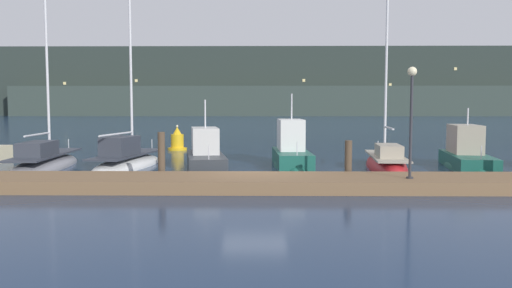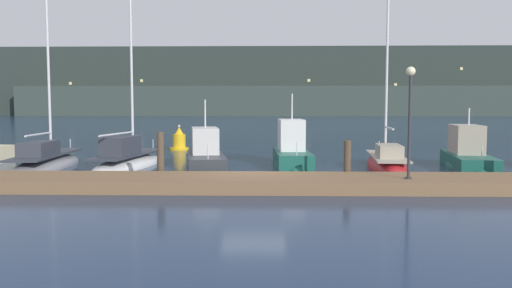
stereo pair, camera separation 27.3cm
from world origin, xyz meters
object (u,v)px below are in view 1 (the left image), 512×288
Objects in this scene: motorboat_berth_5 at (206,164)px; dock_lamppost at (411,104)px; sailboat_berth_3 at (45,165)px; sailboat_berth_4 at (127,163)px; motorboat_berth_6 at (291,158)px; motorboat_berth_8 at (466,161)px; sailboat_berth_7 at (386,166)px; channel_buoy at (177,141)px.

dock_lamppost is at bearing -35.02° from motorboat_berth_5.
sailboat_berth_3 is 3.84m from sailboat_berth_4.
motorboat_berth_5 is 1.46× the size of dock_lamppost.
sailboat_berth_3 is at bearing -174.58° from sailboat_berth_4.
motorboat_berth_5 is (7.73, -0.66, 0.16)m from sailboat_berth_3.
motorboat_berth_8 is (8.34, -0.65, -0.08)m from motorboat_berth_6.
sailboat_berth_3 is at bearing -178.81° from motorboat_berth_8.
sailboat_berth_4 is 1.95× the size of motorboat_berth_6.
motorboat_berth_6 is 4.55m from sailboat_berth_7.
sailboat_berth_3 is at bearing -178.89° from sailboat_berth_7.
motorboat_berth_6 is (11.78, 1.07, 0.26)m from sailboat_berth_3.
sailboat_berth_7 is (4.48, -0.76, -0.29)m from motorboat_berth_6.
channel_buoy is 0.44× the size of dock_lamppost.
sailboat_berth_4 is at bearing 179.78° from sailboat_berth_7.
channel_buoy is (-15.49, 9.43, 0.27)m from motorboat_berth_8.
sailboat_berth_4 reaches higher than sailboat_berth_7.
motorboat_berth_8 is (20.12, 0.42, 0.18)m from sailboat_berth_3.
sailboat_berth_7 is 15.05m from channel_buoy.
sailboat_berth_4 is at bearing 151.04° from dock_lamppost.
dock_lamppost reaches higher than motorboat_berth_5.
motorboat_berth_5 is at bearing -4.86° from sailboat_berth_3.
motorboat_berth_6 is 8.50m from dock_lamppost.
dock_lamppost is at bearing -125.32° from motorboat_berth_8.
motorboat_berth_5 is 3.35× the size of channel_buoy.
channel_buoy is (-3.10, 10.51, 0.29)m from motorboat_berth_5.
sailboat_berth_4 is 1.93× the size of motorboat_berth_5.
dock_lamppost is (10.87, -15.95, 2.45)m from channel_buoy.
sailboat_berth_7 is 2.83× the size of dock_lamppost.
sailboat_berth_4 is at bearing -174.91° from motorboat_berth_6.
channel_buoy is at bearing 140.66° from sailboat_berth_7.
sailboat_berth_3 is 20.12m from motorboat_berth_8.
motorboat_berth_6 is 0.51× the size of sailboat_berth_7.
motorboat_berth_6 is at bearing -50.83° from channel_buoy.
motorboat_berth_5 is 10.96m from channel_buoy.
sailboat_berth_7 is (12.44, -0.05, -0.09)m from sailboat_berth_4.
sailboat_berth_4 reaches higher than motorboat_berth_8.
motorboat_berth_5 is at bearing -175.03° from motorboat_berth_8.
motorboat_berth_5 is 9.87m from dock_lamppost.
motorboat_berth_5 reaches higher than motorboat_berth_8.
sailboat_berth_4 reaches higher than motorboat_berth_6.
sailboat_berth_3 is 5.53× the size of channel_buoy.
motorboat_berth_8 is at bearing 1.19° from sailboat_berth_3.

